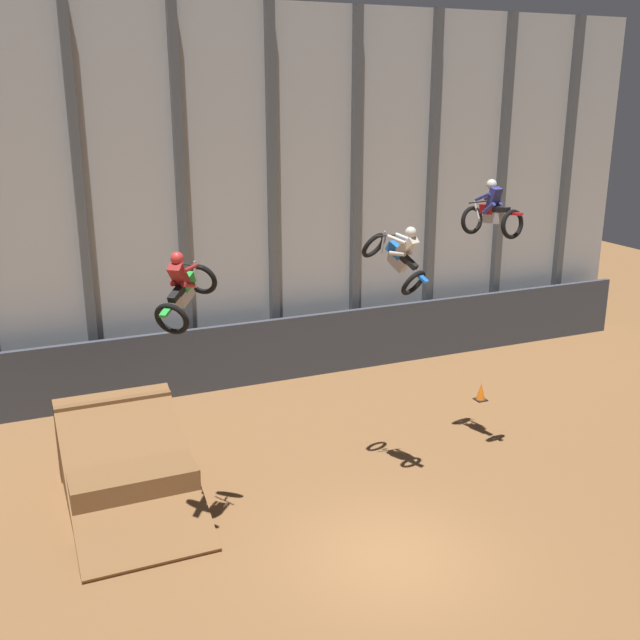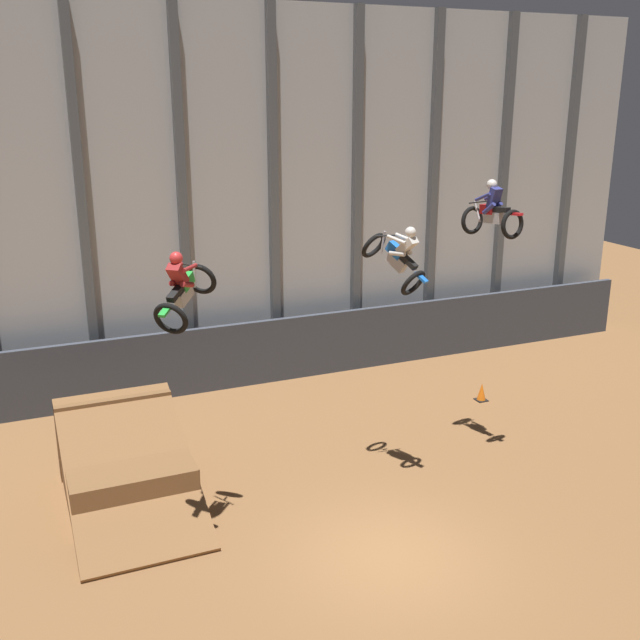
% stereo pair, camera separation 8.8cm
% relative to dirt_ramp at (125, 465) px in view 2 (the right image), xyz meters
% --- Properties ---
extents(ground_plane, '(60.00, 60.00, 0.00)m').
position_rel_dirt_ramp_xyz_m(ground_plane, '(4.71, -4.93, -0.74)').
color(ground_plane, brown).
extents(arena_back_wall, '(32.00, 0.40, 12.20)m').
position_rel_dirt_ramp_xyz_m(arena_back_wall, '(4.71, 6.56, 5.36)').
color(arena_back_wall, '#ADB2B7').
rests_on(arena_back_wall, ground_plane).
extents(lower_barrier, '(31.36, 0.20, 2.19)m').
position_rel_dirt_ramp_xyz_m(lower_barrier, '(4.71, 5.63, 0.35)').
color(lower_barrier, '#383D47').
rests_on(lower_barrier, ground_plane).
extents(dirt_ramp, '(2.90, 4.99, 2.20)m').
position_rel_dirt_ramp_xyz_m(dirt_ramp, '(0.00, 0.00, 0.00)').
color(dirt_ramp, brown).
rests_on(dirt_ramp, ground_plane).
extents(rider_bike_left_air, '(1.64, 1.74, 1.66)m').
position_rel_dirt_ramp_xyz_m(rider_bike_left_air, '(1.10, -2.58, 4.93)').
color(rider_bike_left_air, black).
extents(rider_bike_center_air, '(1.35, 1.84, 1.70)m').
position_rel_dirt_ramp_xyz_m(rider_bike_center_air, '(6.39, -1.82, 5.00)').
color(rider_bike_center_air, black).
extents(rider_bike_right_air, '(0.97, 1.79, 1.49)m').
position_rel_dirt_ramp_xyz_m(rider_bike_right_air, '(9.28, -1.41, 5.80)').
color(rider_bike_right_air, black).
extents(traffic_cone_near_ramp, '(0.36, 0.36, 0.58)m').
position_rel_dirt_ramp_xyz_m(traffic_cone_near_ramp, '(11.39, 1.42, -0.46)').
color(traffic_cone_near_ramp, black).
rests_on(traffic_cone_near_ramp, ground_plane).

